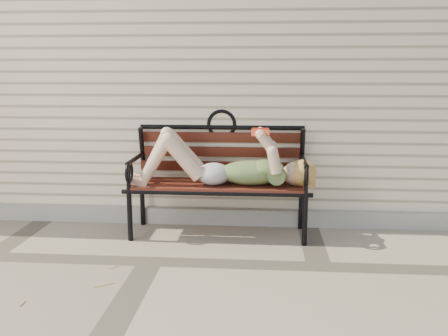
{
  "coord_description": "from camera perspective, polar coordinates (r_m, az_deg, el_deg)",
  "views": [
    {
      "loc": [
        0.83,
        -3.47,
        1.41
      ],
      "look_at": [
        0.52,
        0.44,
        0.64
      ],
      "focal_mm": 40.0,
      "sensor_mm": 36.0,
      "label": 1
    }
  ],
  "objects": [
    {
      "name": "ground",
      "position": [
        3.84,
        -8.39,
        -10.53
      ],
      "size": [
        80.0,
        80.0,
        0.0
      ],
      "primitive_type": "plane",
      "color": "gray",
      "rests_on": "ground"
    },
    {
      "name": "house_wall",
      "position": [
        6.53,
        -2.8,
        11.91
      ],
      "size": [
        8.0,
        4.0,
        3.0
      ],
      "primitive_type": "cube",
      "color": "#F3E1BE",
      "rests_on": "ground"
    },
    {
      "name": "foundation_strip",
      "position": [
        4.71,
        -5.79,
        -5.37
      ],
      "size": [
        8.0,
        0.1,
        0.15
      ],
      "primitive_type": "cube",
      "color": "#ACA79C",
      "rests_on": "ground"
    },
    {
      "name": "garden_bench",
      "position": [
        4.35,
        -0.52,
        0.36
      ],
      "size": [
        1.65,
        0.66,
        1.07
      ],
      "color": "black",
      "rests_on": "ground"
    },
    {
      "name": "reading_woman",
      "position": [
        4.21,
        -0.49,
        0.5
      ],
      "size": [
        1.55,
        0.35,
        0.49
      ],
      "color": "#0A3C4C",
      "rests_on": "ground"
    }
  ]
}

